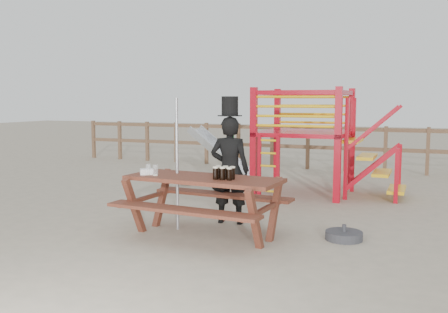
# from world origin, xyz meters

# --- Properties ---
(ground) EXTENTS (60.00, 60.00, 0.00)m
(ground) POSITION_xyz_m (0.00, 0.00, 0.00)
(ground) COLOR tan
(ground) RESTS_ON ground
(back_fence) EXTENTS (15.09, 0.09, 1.20)m
(back_fence) POSITION_xyz_m (0.00, 7.00, 0.74)
(back_fence) COLOR brown
(back_fence) RESTS_ON ground
(playground_fort) EXTENTS (4.71, 1.84, 2.10)m
(playground_fort) POSITION_xyz_m (0.12, 3.58, 1.07)
(playground_fort) COLOR #B50C1B
(playground_fort) RESTS_ON ground
(picnic_table) EXTENTS (2.21, 1.60, 0.82)m
(picnic_table) POSITION_xyz_m (-0.30, -0.16, 0.52)
(picnic_table) COLOR brown
(picnic_table) RESTS_ON ground
(man_with_hat) EXTENTS (0.64, 0.47, 1.91)m
(man_with_hat) POSITION_xyz_m (-0.24, 0.66, 0.86)
(man_with_hat) COLOR black
(man_with_hat) RESTS_ON ground
(metal_pole) EXTENTS (0.04, 0.04, 1.89)m
(metal_pole) POSITION_xyz_m (-0.79, 0.02, 0.95)
(metal_pole) COLOR #B2B2B7
(metal_pole) RESTS_ON ground
(parasol_base) EXTENTS (0.49, 0.49, 0.21)m
(parasol_base) POSITION_xyz_m (1.51, 0.38, 0.06)
(parasol_base) COLOR #333337
(parasol_base) RESTS_ON ground
(paper_bag) EXTENTS (0.23, 0.22, 0.08)m
(paper_bag) POSITION_xyz_m (-1.13, -0.26, 0.86)
(paper_bag) COLOR white
(paper_bag) RESTS_ON picnic_table
(stout_pints) EXTENTS (0.28, 0.17, 0.17)m
(stout_pints) POSITION_xyz_m (0.04, -0.25, 0.91)
(stout_pints) COLOR black
(stout_pints) RESTS_ON picnic_table
(empty_glasses) EXTENTS (0.20, 0.10, 0.15)m
(empty_glasses) POSITION_xyz_m (-1.02, -0.29, 0.89)
(empty_glasses) COLOR silver
(empty_glasses) RESTS_ON picnic_table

